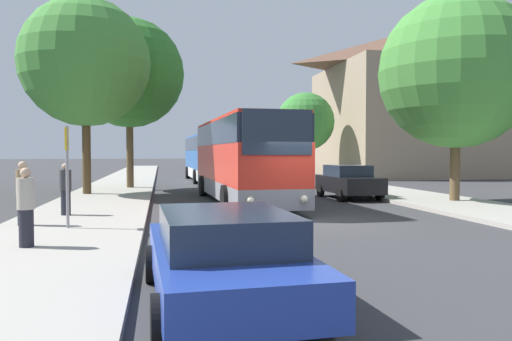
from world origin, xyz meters
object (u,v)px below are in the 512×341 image
at_px(pedestrian_waiting_near, 23,193).
at_px(bus_middle, 208,157).
at_px(parked_car_right_near, 349,181).
at_px(parked_car_left_curb, 224,255).
at_px(tree_left_far, 85,62).
at_px(bus_front, 242,159).
at_px(pedestrian_waiting_far, 66,189).
at_px(tree_right_mid, 456,72).
at_px(tree_right_near, 305,122).
at_px(tree_left_near, 129,73).
at_px(bus_stop_sign, 67,165).
at_px(pedestrian_walking_back, 26,207).

bearing_deg(pedestrian_waiting_near, bus_middle, -158.59).
xyz_separation_m(parked_car_right_near, pedestrian_waiting_near, (-12.36, -7.32, 0.24)).
height_order(parked_car_left_curb, tree_left_far, tree_left_far).
relative_size(bus_middle, parked_car_right_near, 2.87).
bearing_deg(bus_front, parked_car_right_near, 6.73).
bearing_deg(pedestrian_waiting_near, pedestrian_waiting_far, -159.73).
distance_m(parked_car_right_near, tree_right_mid, 6.62).
bearing_deg(tree_right_near, tree_left_far, -137.07).
xyz_separation_m(parked_car_right_near, tree_left_near, (-10.34, 7.33, 5.84)).
height_order(parked_car_left_curb, pedestrian_waiting_far, pedestrian_waiting_far).
distance_m(parked_car_right_near, bus_stop_sign, 13.72).
distance_m(bus_stop_sign, tree_right_mid, 15.76).
distance_m(tree_right_near, tree_right_mid, 20.54).
bearing_deg(parked_car_right_near, tree_left_near, -37.06).
relative_size(parked_car_left_curb, tree_right_near, 0.69).
relative_size(tree_left_near, tree_left_far, 1.02).
height_order(bus_front, bus_middle, bus_front).
bearing_deg(pedestrian_walking_back, pedestrian_waiting_far, 11.32).
xyz_separation_m(bus_stop_sign, tree_left_near, (0.72, 15.39, 4.82)).
xyz_separation_m(pedestrian_waiting_far, tree_right_mid, (15.08, 2.03, 4.51)).
distance_m(bus_front, tree_left_near, 10.74).
distance_m(bus_front, parked_car_left_curb, 14.51).
distance_m(bus_middle, tree_right_near, 8.83).
bearing_deg(bus_front, pedestrian_walking_back, -124.38).
xyz_separation_m(parked_car_left_curb, tree_left_far, (-4.40, 18.28, 5.76)).
relative_size(parked_car_left_curb, tree_left_far, 0.51).
bearing_deg(tree_left_near, parked_car_left_curb, -83.38).
distance_m(parked_car_right_near, pedestrian_walking_back, 15.67).
bearing_deg(tree_left_far, bus_front, -30.19).
xyz_separation_m(tree_left_near, tree_right_mid, (13.80, -10.48, -1.15)).
distance_m(bus_stop_sign, pedestrian_waiting_near, 1.68).
distance_m(pedestrian_waiting_far, tree_right_near, 27.15).
bearing_deg(bus_front, tree_left_near, 120.35).
height_order(parked_car_left_curb, tree_right_near, tree_right_near).
xyz_separation_m(bus_stop_sign, pedestrian_waiting_near, (-1.30, 0.74, -0.79)).
bearing_deg(pedestrian_waiting_far, bus_stop_sign, -159.21).
relative_size(tree_left_near, tree_right_near, 1.40).
bearing_deg(parked_car_right_near, pedestrian_waiting_near, 28.92).
height_order(parked_car_left_curb, pedestrian_waiting_near, pedestrian_waiting_near).
bearing_deg(tree_left_near, pedestrian_waiting_near, -97.84).
bearing_deg(parked_car_left_curb, tree_right_near, 68.85).
height_order(pedestrian_waiting_near, tree_right_near, tree_right_near).
xyz_separation_m(bus_middle, tree_left_near, (-5.25, -8.12, 4.85)).
height_order(parked_car_right_near, pedestrian_waiting_near, pedestrian_waiting_near).
bearing_deg(tree_right_near, bus_stop_sign, -119.01).
distance_m(pedestrian_waiting_far, tree_left_far, 10.07).
height_order(bus_front, tree_left_near, tree_left_near).
bearing_deg(parked_car_left_curb, bus_stop_sign, 112.67).
xyz_separation_m(tree_left_far, tree_right_near, (15.18, 14.12, -1.84)).
distance_m(parked_car_right_near, tree_left_far, 13.79).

